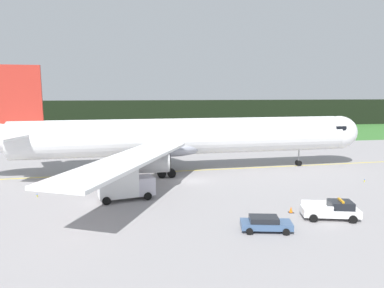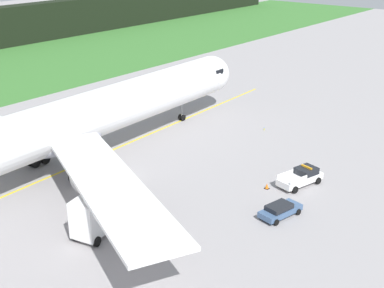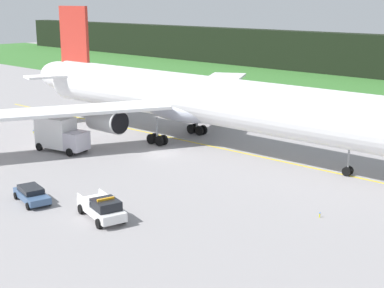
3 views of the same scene
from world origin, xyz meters
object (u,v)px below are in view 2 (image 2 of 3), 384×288
Objects in this scene: airliner at (74,122)px; ops_pickup_truck at (301,177)px; staff_car at (280,210)px; catering_truck at (99,212)px; apron_cone at (267,186)px.

ops_pickup_truck is at bearing -62.94° from airliner.
ops_pickup_truck is 1.19× the size of staff_car.
staff_car is at bearing -41.88° from catering_truck.
staff_car is (4.16, -24.31, -4.54)m from airliner.
ops_pickup_truck is 21.98m from catering_truck.
ops_pickup_truck reaches higher than apron_cone.
airliner is 9.19× the size of catering_truck.
staff_car reaches higher than apron_cone.
ops_pickup_truck is at bearing -36.62° from apron_cone.
apron_cone is at bearing -23.10° from catering_truck.
airliner is 25.73m from ops_pickup_truck.
catering_truck reaches higher than staff_car.
apron_cone is at bearing 43.26° from staff_car.
airliner is at bearing 99.71° from staff_car.
staff_car is (-7.38, -1.72, -0.20)m from ops_pickup_truck.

